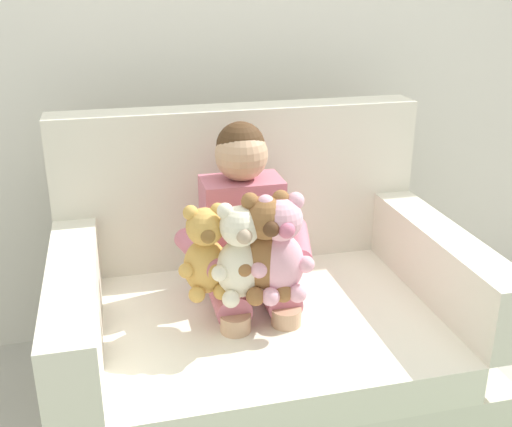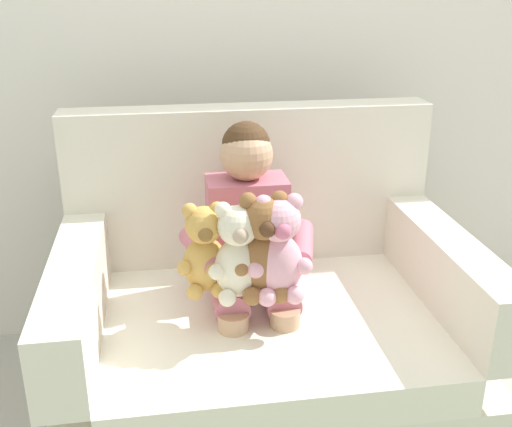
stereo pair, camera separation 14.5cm
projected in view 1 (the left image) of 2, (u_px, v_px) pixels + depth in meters
The scene contains 8 objects.
ground_plane at pixel (264, 419), 2.18m from camera, with size 8.00×8.00×0.00m, color #ADA89E.
back_wall at pixel (217, 18), 2.38m from camera, with size 6.00×0.10×2.60m, color silver.
armchair at pixel (261, 334), 2.10m from camera, with size 1.31×0.94×1.03m.
seated_child at pixel (247, 239), 1.99m from camera, with size 0.45×0.39×0.82m.
plush_pink at pixel (280, 250), 1.80m from camera, with size 0.19×0.16×0.33m.
plush_brown at pixel (266, 249), 1.80m from camera, with size 0.20×0.16×0.33m.
plush_cream at pixel (240, 255), 1.79m from camera, with size 0.18×0.15×0.31m.
plush_honey at pixel (206, 253), 1.82m from camera, with size 0.17×0.14×0.29m.
Camera 1 is at (-0.45, -1.70, 1.47)m, focal length 43.37 mm.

